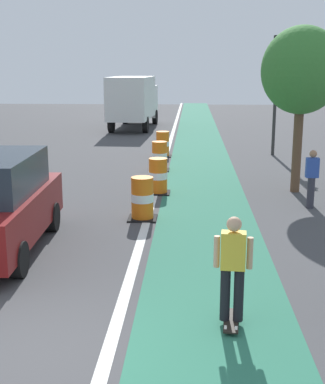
# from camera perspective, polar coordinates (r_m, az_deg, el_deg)

# --- Properties ---
(ground_plane) EXTENTS (100.00, 100.00, 0.00)m
(ground_plane) POSITION_cam_1_polar(r_m,az_deg,el_deg) (7.56, -13.22, -17.12)
(ground_plane) COLOR #424244
(bike_lane_strip) EXTENTS (2.50, 80.00, 0.01)m
(bike_lane_strip) POSITION_cam_1_polar(r_m,az_deg,el_deg) (18.63, 4.30, 1.51)
(bike_lane_strip) COLOR #286B51
(bike_lane_strip) RESTS_ON ground
(lane_divider_stripe) EXTENTS (0.20, 80.00, 0.01)m
(lane_divider_stripe) POSITION_cam_1_polar(r_m,az_deg,el_deg) (18.66, -0.31, 1.57)
(lane_divider_stripe) COLOR silver
(lane_divider_stripe) RESTS_ON ground
(skateboarder_on_lane) EXTENTS (0.57, 0.82, 1.69)m
(skateboarder_on_lane) POSITION_cam_1_polar(r_m,az_deg,el_deg) (7.93, 7.56, -8.08)
(skateboarder_on_lane) COLOR black
(skateboarder_on_lane) RESTS_ON ground
(traffic_barrel_front) EXTENTS (0.73, 0.73, 1.09)m
(traffic_barrel_front) POSITION_cam_1_polar(r_m,az_deg,el_deg) (13.46, -2.18, -0.73)
(traffic_barrel_front) COLOR orange
(traffic_barrel_front) RESTS_ON ground
(traffic_barrel_mid) EXTENTS (0.73, 0.73, 1.09)m
(traffic_barrel_mid) POSITION_cam_1_polar(r_m,az_deg,el_deg) (16.21, -0.48, 1.69)
(traffic_barrel_mid) COLOR orange
(traffic_barrel_mid) RESTS_ON ground
(traffic_barrel_back) EXTENTS (0.73, 0.73, 1.09)m
(traffic_barrel_back) POSITION_cam_1_polar(r_m,az_deg,el_deg) (19.90, -0.33, 3.85)
(traffic_barrel_back) COLOR orange
(traffic_barrel_back) RESTS_ON ground
(traffic_barrel_far) EXTENTS (0.73, 0.73, 1.09)m
(traffic_barrel_far) POSITION_cam_1_polar(r_m,az_deg,el_deg) (23.06, 0.02, 5.15)
(traffic_barrel_far) COLOR orange
(traffic_barrel_far) RESTS_ON ground
(delivery_truck_down_block) EXTENTS (2.62, 7.69, 3.23)m
(delivery_truck_down_block) POSITION_cam_1_polar(r_m,az_deg,el_deg) (33.83, -3.11, 9.95)
(delivery_truck_down_block) COLOR silver
(delivery_truck_down_block) RESTS_ON ground
(traffic_light_corner) EXTENTS (0.41, 0.32, 5.10)m
(traffic_light_corner) POSITION_cam_1_polar(r_m,az_deg,el_deg) (23.73, 12.16, 12.28)
(traffic_light_corner) COLOR #2D2D2D
(traffic_light_corner) RESTS_ON ground
(pedestrian_crossing) EXTENTS (0.34, 0.20, 1.61)m
(pedestrian_crossing) POSITION_cam_1_polar(r_m,az_deg,el_deg) (15.00, 15.74, 1.53)
(pedestrian_crossing) COLOR #33333D
(pedestrian_crossing) RESTS_ON ground
(street_tree_sidewalk) EXTENTS (2.40, 2.40, 5.00)m
(street_tree_sidewalk) POSITION_cam_1_polar(r_m,az_deg,el_deg) (16.65, 14.72, 12.44)
(street_tree_sidewalk) COLOR brown
(street_tree_sidewalk) RESTS_ON ground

